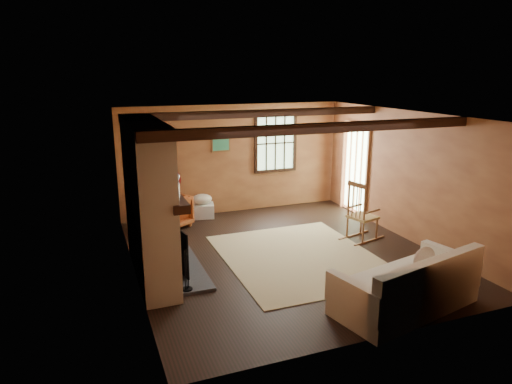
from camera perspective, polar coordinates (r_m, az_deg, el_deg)
name	(u,v)px	position (r m, az deg, el deg)	size (l,w,h in m)	color
ground	(284,254)	(8.02, 3.48, -7.80)	(5.50, 5.50, 0.00)	black
room_envelope	(291,159)	(7.86, 4.37, 4.18)	(5.02, 5.52, 2.44)	#AC693D
fireplace	(150,207)	(7.06, -13.07, -1.82)	(1.02, 2.30, 2.40)	brown
rug	(299,257)	(7.93, 5.42, -8.08)	(2.50, 3.00, 0.01)	tan
rocking_chair	(361,215)	(8.77, 13.02, -2.84)	(0.90, 0.63, 1.13)	tan
sofa	(409,289)	(6.50, 18.55, -11.40)	(2.19, 1.32, 0.82)	silver
firewood_pile	(147,220)	(9.64, -13.44, -3.48)	(0.67, 0.12, 0.24)	brown
laundry_basket	(202,211)	(9.99, -6.75, -2.33)	(0.50, 0.38, 0.30)	silver
basket_pillow	(202,199)	(9.92, -6.80, -0.89)	(0.44, 0.35, 0.22)	silver
armchair	(169,212)	(9.41, -10.83, -2.42)	(0.71, 0.73, 0.67)	#BF6026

